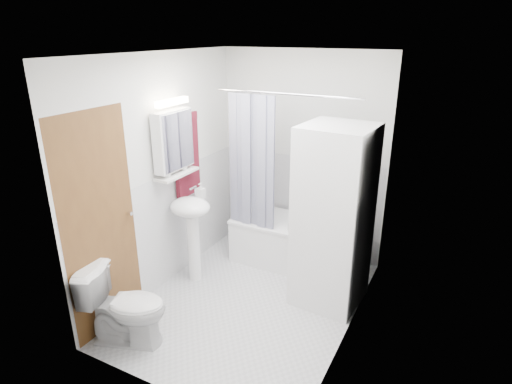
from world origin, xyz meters
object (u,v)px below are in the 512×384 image
at_px(sink, 191,220).
at_px(toilet, 125,306).
at_px(bathtub, 292,241).
at_px(washer_dryer, 333,218).

bearing_deg(sink, toilet, -86.18).
bearing_deg(sink, bathtub, 44.51).
distance_m(sink, washer_dryer, 1.48).
distance_m(washer_dryer, toilet, 2.04).
relative_size(bathtub, toilet, 1.89).
bearing_deg(bathtub, washer_dryer, -38.39).
bearing_deg(toilet, bathtub, -40.50).
bearing_deg(toilet, sink, -15.39).
relative_size(bathtub, washer_dryer, 0.76).
bearing_deg(toilet, washer_dryer, -62.73).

